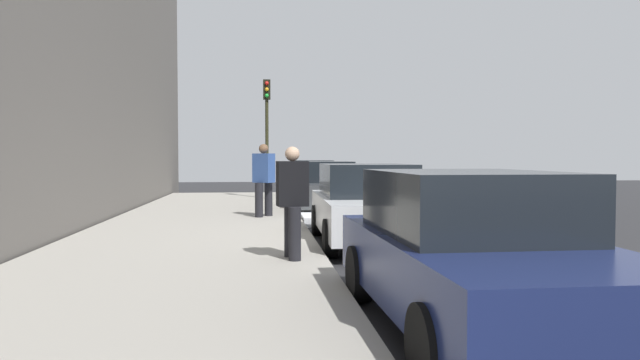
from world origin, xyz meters
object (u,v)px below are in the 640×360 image
at_px(parked_car_white, 367,204).
at_px(pedestrian_black_coat, 292,199).
at_px(parked_car_charcoal, 324,187).
at_px(parked_car_navy, 473,252).
at_px(pedestrian_blue_coat, 264,178).
at_px(parked_car_green, 311,180).
at_px(traffic_light_pole, 267,118).

xyz_separation_m(parked_car_white, pedestrian_black_coat, (2.29, -1.53, 0.27)).
bearing_deg(pedestrian_black_coat, parked_car_charcoal, 170.81).
bearing_deg(parked_car_navy, parked_car_white, 179.85).
distance_m(parked_car_navy, pedestrian_blue_coat, 9.73).
distance_m(pedestrian_black_coat, pedestrian_blue_coat, 6.23).
bearing_deg(parked_car_green, parked_car_charcoal, -0.76).
distance_m(parked_car_green, parked_car_navy, 17.59).
relative_size(parked_car_green, parked_car_navy, 0.99).
distance_m(parked_car_charcoal, traffic_light_pole, 4.83).
bearing_deg(parked_car_charcoal, pedestrian_blue_coat, -34.64).
relative_size(parked_car_white, pedestrian_blue_coat, 2.42).
relative_size(parked_car_charcoal, traffic_light_pole, 1.11).
distance_m(parked_car_white, parked_car_navy, 5.61).
bearing_deg(pedestrian_blue_coat, parked_car_green, 166.81).
distance_m(parked_car_green, pedestrian_black_coat, 14.35).
bearing_deg(parked_car_white, parked_car_green, -179.86).
height_order(parked_car_white, parked_car_navy, same).
bearing_deg(pedestrian_black_coat, parked_car_green, 173.99).
distance_m(pedestrian_blue_coat, traffic_light_pole, 6.82).
bearing_deg(traffic_light_pole, pedestrian_black_coat, 1.03).
bearing_deg(parked_car_charcoal, parked_car_white, 0.89).
xyz_separation_m(pedestrian_blue_coat, traffic_light_pole, (-6.54, 0.16, 1.92)).
distance_m(parked_car_white, pedestrian_blue_coat, 4.38).
height_order(parked_car_navy, pedestrian_blue_coat, pedestrian_blue_coat).
relative_size(parked_car_green, pedestrian_black_coat, 2.59).
xyz_separation_m(parked_car_charcoal, pedestrian_black_coat, (8.85, -1.43, 0.27)).
height_order(pedestrian_black_coat, traffic_light_pole, traffic_light_pole).
height_order(parked_car_charcoal, traffic_light_pole, traffic_light_pole).
xyz_separation_m(parked_car_white, pedestrian_blue_coat, (-3.93, -1.92, 0.36)).
relative_size(pedestrian_black_coat, traffic_light_pole, 0.39).
bearing_deg(parked_car_green, pedestrian_black_coat, -6.01).
relative_size(parked_car_green, parked_car_white, 0.97).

